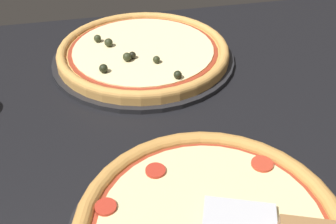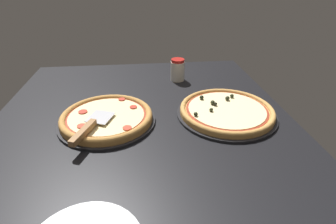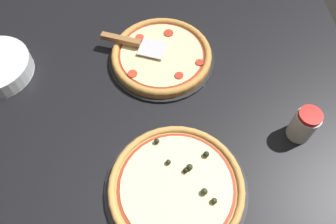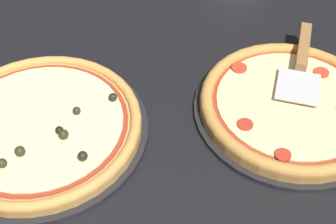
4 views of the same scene
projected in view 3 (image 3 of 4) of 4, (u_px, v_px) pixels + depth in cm
name	position (u px, v px, depth cm)	size (l,w,h in cm)	color
ground_plane	(156.00, 95.00, 110.16)	(141.23, 118.37, 3.60)	black
pizza_pan_front	(162.00, 59.00, 115.54)	(37.17, 37.17, 1.00)	black
pizza_front	(161.00, 55.00, 113.85)	(34.94, 34.94, 3.04)	#B77F3D
pizza_pan_back	(176.00, 189.00, 90.90)	(39.89, 39.89, 1.00)	black
pizza_back	(176.00, 187.00, 89.37)	(37.49, 37.49, 3.84)	#C68E47
serving_spatula	(128.00, 41.00, 114.00)	(23.63, 13.28, 2.00)	#B7B7BC
parmesan_shaker	(304.00, 124.00, 95.83)	(7.35, 7.35, 11.35)	silver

